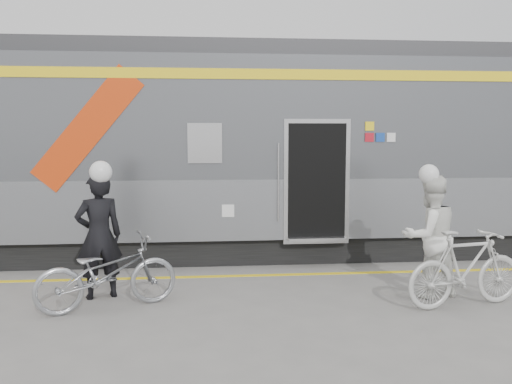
{
  "coord_description": "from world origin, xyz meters",
  "views": [
    {
      "loc": [
        -1.23,
        -6.85,
        2.42
      ],
      "look_at": [
        -0.44,
        1.6,
        1.5
      ],
      "focal_mm": 38.0,
      "sensor_mm": 36.0,
      "label": 1
    }
  ],
  "objects": [
    {
      "name": "man",
      "position": [
        -2.8,
        1.14,
        0.93
      ],
      "size": [
        0.79,
        0.65,
        1.85
      ],
      "primitive_type": "imported",
      "rotation": [
        0.0,
        0.0,
        3.51
      ],
      "color": "black",
      "rests_on": "ground"
    },
    {
      "name": "helmet_woman",
      "position": [
        2.07,
        0.77,
        1.95
      ],
      "size": [
        0.29,
        0.29,
        0.29
      ],
      "primitive_type": "sphere",
      "color": "white",
      "rests_on": "woman"
    },
    {
      "name": "train",
      "position": [
        -1.43,
        4.19,
        2.05
      ],
      "size": [
        24.0,
        3.17,
        4.1
      ],
      "color": "black",
      "rests_on": "ground"
    },
    {
      "name": "helmet_man",
      "position": [
        -2.8,
        1.14,
        2.01
      ],
      "size": [
        0.32,
        0.32,
        0.32
      ],
      "primitive_type": "sphere",
      "color": "white",
      "rests_on": "man"
    },
    {
      "name": "bicycle_left",
      "position": [
        -2.6,
        0.59,
        0.51
      ],
      "size": [
        2.05,
        1.32,
        1.02
      ],
      "primitive_type": "imported",
      "rotation": [
        0.0,
        0.0,
        1.93
      ],
      "color": "#989B9F",
      "rests_on": "ground"
    },
    {
      "name": "ground",
      "position": [
        0.0,
        0.0,
        0.0
      ],
      "size": [
        90.0,
        90.0,
        0.0
      ],
      "primitive_type": "plane",
      "color": "slate",
      "rests_on": "ground"
    },
    {
      "name": "bicycle_right",
      "position": [
        2.37,
        0.22,
        0.55
      ],
      "size": [
        1.89,
        0.87,
        1.1
      ],
      "primitive_type": "imported",
      "rotation": [
        0.0,
        0.0,
        1.77
      ],
      "color": "#B9B9B5",
      "rests_on": "ground"
    },
    {
      "name": "safety_strip",
      "position": [
        0.0,
        2.15,
        0.0
      ],
      "size": [
        24.0,
        0.12,
        0.01
      ],
      "primitive_type": "cube",
      "color": "yellow",
      "rests_on": "ground"
    },
    {
      "name": "woman",
      "position": [
        2.07,
        0.77,
        0.9
      ],
      "size": [
        1.0,
        0.84,
        1.81
      ],
      "primitive_type": "imported",
      "rotation": [
        0.0,
        0.0,
        3.34
      ],
      "color": "white",
      "rests_on": "ground"
    }
  ]
}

